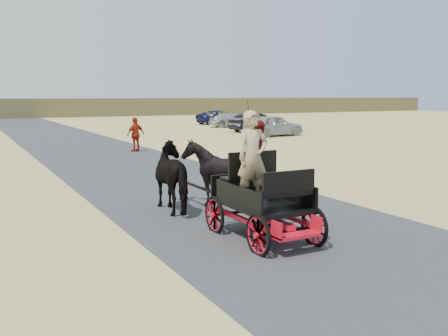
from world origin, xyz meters
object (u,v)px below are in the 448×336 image
horse_left (177,177)px  pedestrian (136,134)px  carriage (262,221)px  car_c (232,120)px  car_a (273,125)px  car_d (221,117)px  car_b (256,122)px  horse_right (217,173)px

horse_left → pedestrian: size_ratio=1.16×
carriage → pedestrian: bearing=80.7°
car_c → pedestrian: bearing=154.9°
carriage → car_a: car_a is taller
carriage → car_d: (17.63, 35.49, 0.31)m
car_a → car_c: car_a is taller
car_b → car_a: bearing=155.2°
pedestrian → car_c: 20.06m
horse_right → car_c: bearing=-119.6°
horse_right → car_a: (13.47, 17.76, -0.10)m
horse_left → carriage: bearing=100.4°
pedestrian → car_c: bearing=-151.8°
horse_right → car_d: 36.71m
horse_right → car_b: bearing=-123.6°
horse_right → car_a: horse_right is taller
horse_left → car_d: bearing=-119.2°
carriage → horse_left: horse_left is taller
horse_left → car_b: bearing=-125.6°
car_a → car_d: (3.61, 14.73, -0.07)m
car_b → car_c: (0.97, 5.52, -0.10)m
carriage → car_a: bearing=56.0°
horse_right → car_a: 22.29m
horse_right → car_c: 31.84m
horse_right → pedestrian: pedestrian is taller
car_b → horse_right: bearing=137.7°
pedestrian → car_a: (11.40, 4.77, -0.12)m
car_c → carriage: bearing=169.8°
horse_left → car_b: size_ratio=0.46×
carriage → car_c: size_ratio=0.57×
car_c → car_a: bearing=-175.0°
car_a → car_d: car_a is taller
car_a → car_c: size_ratio=1.04×
horse_right → car_c: horse_right is taller
horse_left → car_d: (18.18, 32.49, -0.18)m
pedestrian → car_a: size_ratio=0.39×
horse_right → car_b: horse_right is taller
pedestrian → car_d: bearing=-146.5°
horse_left → horse_right: 1.10m
horse_left → car_d: size_ratio=0.42×
pedestrian → car_c: size_ratio=0.41×
car_b → horse_left: bearing=135.8°
car_b → car_d: (2.33, 10.32, -0.05)m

